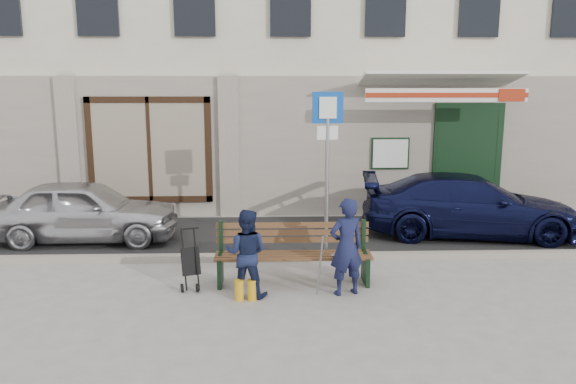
{
  "coord_description": "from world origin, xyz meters",
  "views": [
    {
      "loc": [
        -0.49,
        -7.89,
        3.06
      ],
      "look_at": [
        -0.17,
        1.6,
        1.2
      ],
      "focal_mm": 35.0,
      "sensor_mm": 36.0,
      "label": 1
    }
  ],
  "objects_px": {
    "car_navy": "(469,205)",
    "stroller": "(191,263)",
    "car_silver": "(84,210)",
    "bench": "(290,255)",
    "man": "(346,247)",
    "parking_sign": "(327,146)",
    "woman": "(246,253)"
  },
  "relations": [
    {
      "from": "car_navy",
      "to": "stroller",
      "type": "relative_size",
      "value": 4.7
    },
    {
      "from": "car_silver",
      "to": "car_navy",
      "type": "distance_m",
      "value": 7.64
    },
    {
      "from": "car_silver",
      "to": "stroller",
      "type": "xyz_separation_m",
      "value": [
        2.42,
        -2.66,
        -0.21
      ]
    },
    {
      "from": "bench",
      "to": "man",
      "type": "bearing_deg",
      "value": -31.11
    },
    {
      "from": "car_navy",
      "to": "stroller",
      "type": "height_order",
      "value": "car_navy"
    },
    {
      "from": "car_navy",
      "to": "man",
      "type": "relative_size",
      "value": 2.97
    },
    {
      "from": "parking_sign",
      "to": "car_navy",
      "type": "bearing_deg",
      "value": 16.43
    },
    {
      "from": "car_silver",
      "to": "man",
      "type": "relative_size",
      "value": 2.49
    },
    {
      "from": "man",
      "to": "stroller",
      "type": "relative_size",
      "value": 1.58
    },
    {
      "from": "bench",
      "to": "man",
      "type": "relative_size",
      "value": 1.67
    },
    {
      "from": "parking_sign",
      "to": "man",
      "type": "relative_size",
      "value": 2.01
    },
    {
      "from": "man",
      "to": "woman",
      "type": "xyz_separation_m",
      "value": [
        -1.45,
        -0.02,
        -0.08
      ]
    },
    {
      "from": "woman",
      "to": "car_silver",
      "type": "bearing_deg",
      "value": -30.91
    },
    {
      "from": "car_navy",
      "to": "woman",
      "type": "bearing_deg",
      "value": 133.74
    },
    {
      "from": "car_silver",
      "to": "woman",
      "type": "bearing_deg",
      "value": -132.97
    },
    {
      "from": "stroller",
      "to": "bench",
      "type": "bearing_deg",
      "value": -12.61
    },
    {
      "from": "bench",
      "to": "man",
      "type": "height_order",
      "value": "man"
    },
    {
      "from": "car_navy",
      "to": "bench",
      "type": "distance_m",
      "value": 4.57
    },
    {
      "from": "car_silver",
      "to": "car_navy",
      "type": "relative_size",
      "value": 0.84
    },
    {
      "from": "man",
      "to": "woman",
      "type": "distance_m",
      "value": 1.45
    },
    {
      "from": "car_silver",
      "to": "car_navy",
      "type": "height_order",
      "value": "car_navy"
    },
    {
      "from": "bench",
      "to": "car_silver",
      "type": "bearing_deg",
      "value": 147.52
    },
    {
      "from": "parking_sign",
      "to": "stroller",
      "type": "bearing_deg",
      "value": -150.53
    },
    {
      "from": "parking_sign",
      "to": "stroller",
      "type": "xyz_separation_m",
      "value": [
        -2.2,
        -1.57,
        -1.57
      ]
    },
    {
      "from": "parking_sign",
      "to": "stroller",
      "type": "distance_m",
      "value": 3.12
    },
    {
      "from": "man",
      "to": "woman",
      "type": "relative_size",
      "value": 1.12
    },
    {
      "from": "bench",
      "to": "stroller",
      "type": "xyz_separation_m",
      "value": [
        -1.5,
        -0.17,
        -0.06
      ]
    },
    {
      "from": "car_silver",
      "to": "car_navy",
      "type": "xyz_separation_m",
      "value": [
        7.64,
        0.15,
        0.01
      ]
    },
    {
      "from": "car_silver",
      "to": "stroller",
      "type": "relative_size",
      "value": 3.93
    },
    {
      "from": "parking_sign",
      "to": "man",
      "type": "distance_m",
      "value": 2.26
    },
    {
      "from": "bench",
      "to": "woman",
      "type": "xyz_separation_m",
      "value": [
        -0.65,
        -0.5,
        0.19
      ]
    },
    {
      "from": "car_silver",
      "to": "woman",
      "type": "height_order",
      "value": "woman"
    }
  ]
}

